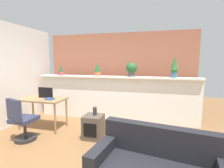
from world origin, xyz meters
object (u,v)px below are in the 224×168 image
Objects in this scene: potted_plant_2 at (132,69)px; book_on_desk at (50,99)px; potted_plant_1 at (98,69)px; tv_monitor at (46,93)px; desk at (42,102)px; office_chair at (22,123)px; vase_on_shelf at (95,111)px; side_cube_shelf at (93,127)px; potted_plant_0 at (61,71)px; potted_plant_3 at (174,67)px.

potted_plant_2 is 2.18m from book_on_desk.
potted_plant_1 is 1.48m from tv_monitor.
potted_plant_1 is at bearing -179.55° from potted_plant_2.
desk is 2.87× the size of tv_monitor.
tv_monitor is 0.42× the size of office_chair.
office_chair is at bearing -158.97° from vase_on_shelf.
office_chair reaches higher than side_cube_shelf.
book_on_desk is at bearing 68.92° from office_chair.
office_chair is (0.02, -0.70, -0.28)m from desk.
potted_plant_0 reaches higher than book_on_desk.
potted_plant_0 reaches higher than tv_monitor.
side_cube_shelf is (0.31, -1.19, -1.18)m from potted_plant_1.
office_chair is (-2.02, -1.69, -1.06)m from potted_plant_2.
potted_plant_0 is 0.27× the size of desk.
book_on_desk is at bearing 173.59° from side_cube_shelf.
potted_plant_3 is (3.15, 0.02, 0.13)m from potted_plant_0.
vase_on_shelf is (1.42, -0.17, -0.08)m from desk.
potted_plant_3 is 0.50× the size of desk.
office_chair reaches higher than desk.
potted_plant_0 is at bearing 141.09° from side_cube_shelf.
potted_plant_2 is at bearing 179.10° from potted_plant_3.
potted_plant_1 is at bearing 1.24° from potted_plant_0.
book_on_desk reaches higher than side_cube_shelf.
potted_plant_2 reaches higher than desk.
potted_plant_2 is at bearing 31.02° from book_on_desk.
desk is 5.76× the size of book_on_desk.
vase_on_shelf is 1.17m from book_on_desk.
book_on_desk is (0.31, -1.04, -0.61)m from potted_plant_0.
potted_plant_2 is 1.95× the size of book_on_desk.
office_chair is at bearing -151.45° from potted_plant_3.
side_cube_shelf is at bearing -75.45° from potted_plant_1.
potted_plant_1 is at bearing 42.07° from desk.
potted_plant_2 is (2.08, 0.03, 0.07)m from potted_plant_0.
potted_plant_2 is at bearing 25.86° from desk.
tv_monitor reaches higher than side_cube_shelf.
potted_plant_3 is at bearing 0.28° from potted_plant_0.
potted_plant_3 is (1.06, -0.02, 0.05)m from potted_plant_2.
side_cube_shelf is at bearing 19.91° from office_chair.
potted_plant_2 reaches higher than side_cube_shelf.
book_on_desk is (-1.77, -1.07, -0.68)m from potted_plant_2.
potted_plant_2 is 2.84m from office_chair.
vase_on_shelf reaches higher than side_cube_shelf.
potted_plant_1 is at bearing 52.18° from book_on_desk.
potted_plant_3 is 3.11m from book_on_desk.
office_chair is 1.82× the size of side_cube_shelf.
vase_on_shelf is (-1.68, -1.14, -0.92)m from potted_plant_3.
potted_plant_3 reaches higher than office_chair.
potted_plant_1 is (1.13, 0.02, 0.06)m from potted_plant_0.
book_on_desk is (0.22, -0.16, -0.11)m from tv_monitor.
potted_plant_3 is at bearing 17.39° from desk.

